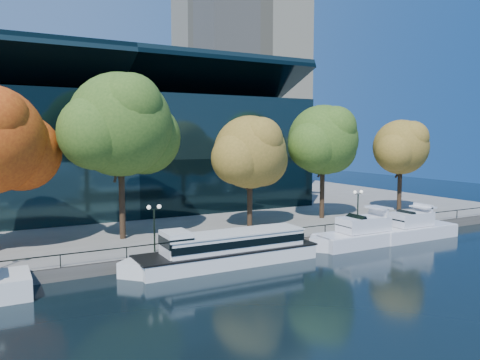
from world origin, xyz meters
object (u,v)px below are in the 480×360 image
cruiser_near (364,234)px  tree_4 (324,141)px  lamp_1 (154,217)px  tree_2 (123,127)px  cruiser_far (411,228)px  tree_5 (402,148)px  tour_boat (224,249)px  tree_3 (251,154)px  lamp_2 (358,200)px

cruiser_near → tree_4: (2.74, 9.90, 9.05)m
lamp_1 → tree_2: bearing=97.8°
cruiser_far → tree_5: tree_5 is taller
tour_boat → tree_5: tree_5 is taller
tree_3 → tree_5: tree_3 is taller
tree_2 → tour_boat: bearing=-58.7°
cruiser_near → lamp_1: bearing=170.5°
tree_3 → lamp_1: (-12.71, -5.68, -4.96)m
lamp_1 → tree_3: bearing=24.1°
tree_2 → tree_5: tree_2 is taller
tree_4 → tree_5: 11.96m
cruiser_far → tree_3: size_ratio=0.92×
tree_5 → lamp_1: 35.88m
tour_boat → cruiser_near: (15.43, -0.16, -0.24)m
cruiser_near → lamp_2: (2.26, 3.41, 2.83)m
tour_boat → lamp_2: size_ratio=4.29×
tree_3 → cruiser_far: bearing=-33.3°
tree_2 → tree_4: size_ratio=1.17×
tree_2 → tree_4: (24.03, 0.10, -1.47)m
tree_4 → lamp_2: tree_4 is taller
cruiser_far → tree_2: tree_2 is taller
tour_boat → tree_4: 22.42m
cruiser_near → lamp_2: size_ratio=3.18×
cruiser_far → lamp_2: (-4.18, 3.62, 2.83)m
lamp_2 → tree_5: bearing=24.1°
lamp_2 → tree_4: bearing=85.7°
tree_3 → tree_4: bearing=4.4°
lamp_2 → lamp_1: bearing=180.0°
tour_boat → cruiser_near: size_ratio=1.35×
cruiser_near → tree_3: (-7.71, 9.09, 7.79)m
tree_5 → tour_boat: bearing=-163.7°
tree_3 → tree_5: bearing=-0.4°
cruiser_far → tree_2: 31.30m
tree_2 → tree_4: bearing=0.2°
tree_2 → cruiser_far: bearing=-19.9°
cruiser_near → cruiser_far: 6.44m
cruiser_near → tree_2: bearing=155.3°
cruiser_far → tree_5: 14.73m
tree_2 → tree_5: 36.01m
tree_4 → tour_boat: bearing=-151.8°
tour_boat → cruiser_far: cruiser_far is taller
tree_4 → lamp_2: 9.01m
cruiser_near → tree_2: (-21.29, 9.80, 10.52)m
cruiser_near → lamp_1: size_ratio=3.18×
cruiser_far → tree_5: size_ratio=0.93×
cruiser_far → tree_5: (8.20, 9.17, 8.11)m
tree_5 → lamp_2: (-12.38, -5.54, -5.28)m
cruiser_near → cruiser_far: bearing=-1.9°
tree_4 → lamp_2: (-0.49, -6.49, -6.22)m
tree_2 → tree_3: 13.87m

